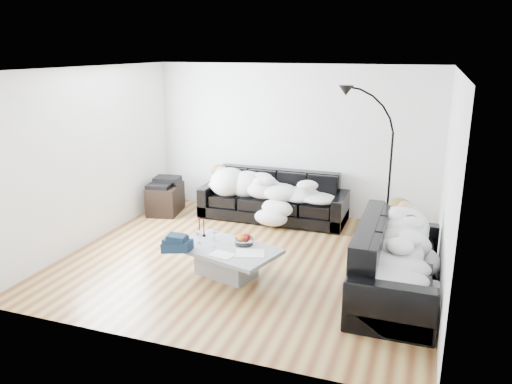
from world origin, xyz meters
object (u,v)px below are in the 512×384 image
(shoes, at_px, (384,273))
(av_cabinet, at_px, (165,199))
(sleeper_back, at_px, (272,184))
(stereo, at_px, (165,182))
(coffee_table, at_px, (226,261))
(wine_glass_a, at_px, (215,235))
(floor_lamp, at_px, (390,177))
(fruit_bowl, at_px, (244,239))
(candle_right, at_px, (204,228))
(wine_glass_b, at_px, (198,237))
(sofa_right, at_px, (397,259))
(sleeper_right, at_px, (399,243))
(sofa_back, at_px, (273,196))
(wine_glass_c, at_px, (214,241))
(candle_left, at_px, (199,227))

(shoes, distance_m, av_cabinet, 4.22)
(sleeper_back, xyz_separation_m, stereo, (-1.92, -0.25, -0.06))
(coffee_table, relative_size, av_cabinet, 1.81)
(wine_glass_a, xyz_separation_m, floor_lamp, (2.05, 1.73, 0.55))
(stereo, bearing_deg, fruit_bowl, -48.37)
(candle_right, distance_m, av_cabinet, 2.39)
(av_cabinet, relative_size, stereo, 1.67)
(wine_glass_b, bearing_deg, shoes, 14.44)
(sofa_right, distance_m, wine_glass_a, 2.33)
(sleeper_right, bearing_deg, fruit_bowl, 91.54)
(av_cabinet, bearing_deg, sofa_back, -2.38)
(sofa_back, height_order, sleeper_back, sleeper_back)
(wine_glass_b, distance_m, shoes, 2.46)
(wine_glass_c, bearing_deg, floor_lamp, 44.11)
(wine_glass_a, height_order, av_cabinet, wine_glass_a)
(wine_glass_a, distance_m, wine_glass_b, 0.23)
(shoes, bearing_deg, stereo, 177.87)
(sleeper_back, height_order, coffee_table, sleeper_back)
(av_cabinet, bearing_deg, candle_left, -60.35)
(sleeper_back, height_order, wine_glass_c, sleeper_back)
(sofa_right, height_order, wine_glass_b, sofa_right)
(fruit_bowl, bearing_deg, sofa_right, 1.54)
(sleeper_back, relative_size, fruit_bowl, 8.83)
(candle_left, relative_size, stereo, 0.59)
(sleeper_right, xyz_separation_m, wine_glass_c, (-2.26, -0.26, -0.18))
(sofa_back, relative_size, fruit_bowl, 10.44)
(sofa_back, xyz_separation_m, shoes, (2.05, -1.71, -0.35))
(sleeper_right, bearing_deg, sleeper_back, 47.10)
(floor_lamp, bearing_deg, sofa_right, -69.67)
(sleeper_back, bearing_deg, fruit_bowl, -82.34)
(sofa_right, xyz_separation_m, wine_glass_a, (-2.32, -0.07, 0.04))
(sleeper_back, height_order, sleeper_right, sleeper_right)
(sofa_back, distance_m, sleeper_right, 3.06)
(sofa_back, relative_size, av_cabinet, 3.38)
(fruit_bowl, relative_size, shoes, 0.50)
(wine_glass_a, height_order, wine_glass_b, wine_glass_b)
(sofa_back, height_order, coffee_table, sofa_back)
(wine_glass_c, bearing_deg, wine_glass_a, 110.14)
(wine_glass_b, height_order, candle_right, candle_right)
(fruit_bowl, relative_size, wine_glass_a, 1.38)
(sleeper_right, height_order, wine_glass_b, sleeper_right)
(fruit_bowl, height_order, candle_left, candle_left)
(candle_left, bearing_deg, sleeper_right, -0.88)
(coffee_table, height_order, shoes, coffee_table)
(fruit_bowl, xyz_separation_m, shoes, (1.76, 0.45, -0.41))
(sofa_right, relative_size, floor_lamp, 1.06)
(coffee_table, distance_m, wine_glass_a, 0.38)
(coffee_table, distance_m, fruit_bowl, 0.37)
(shoes, bearing_deg, wine_glass_b, -148.15)
(coffee_table, relative_size, floor_lamp, 0.65)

